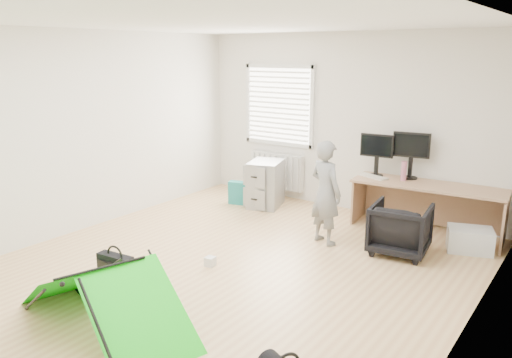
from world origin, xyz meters
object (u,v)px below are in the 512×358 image
Objects in this scene: filing_cabinet at (266,184)px; monitor_left at (377,161)px; storage_crate at (470,240)px; monitor_right at (411,162)px; office_chair at (400,229)px; kite at (104,298)px; thermos at (404,171)px; laptop_bag at (116,269)px; desk at (426,208)px; person at (326,193)px.

monitor_left is at bearing -7.72° from filing_cabinet.
monitor_left is 1.66m from storage_crate.
monitor_left is at bearing -171.53° from monitor_right.
office_chair is (0.29, -1.10, -0.60)m from monitor_right.
monitor_left is at bearing 97.21° from kite.
filing_cabinet is 2.18m from thermos.
monitor_right is 0.20m from thermos.
kite reaches higher than laptop_bag.
office_chair is (2.44, -0.65, -0.05)m from filing_cabinet.
desk is at bearing -11.63° from filing_cabinet.
storage_crate is (0.69, 0.57, -0.17)m from office_chair.
desk is at bearing 87.35° from kite.
office_chair is at bearing -96.44° from desk.
thermos is 0.20× the size of person.
desk is at bearing -9.50° from monitor_left.
laptop_bag is at bearing -126.97° from desk.
laptop_bag is (-0.64, 0.64, -0.13)m from kite.
filing_cabinet reaches higher than kite.
thermos reaches higher than laptop_bag.
monitor_right is at bearing 146.39° from desk.
thermos is at bearing -10.54° from monitor_left.
monitor_left is (1.71, 0.31, 0.53)m from filing_cabinet.
thermos reaches higher than storage_crate.
desk is 2.72× the size of filing_cabinet.
monitor_right is 4.52m from kite.
thermos reaches higher than filing_cabinet.
person is at bearing -134.11° from desk.
storage_crate is 4.24m from laptop_bag.
thermos reaches higher than office_chair.
office_chair is 0.37× the size of kite.
laptop_bag is at bearing 42.72° from office_chair.
storage_crate is at bearing -134.31° from person.
person reaches higher than monitor_left.
kite is (-1.23, -4.30, -0.63)m from monitor_right.
filing_cabinet reaches higher than storage_crate.
office_chair is at bearing -32.81° from filing_cabinet.
office_chair is at bearing 43.40° from laptop_bag.
monitor_right is (0.44, 0.14, 0.02)m from monitor_left.
office_chair is 1.01m from person.
filing_cabinet is at bearing 88.50° from laptop_bag.
monitor_right reaches higher than monitor_left.
person is at bearing -47.75° from filing_cabinet.
office_chair is at bearing -70.76° from thermos.
filing_cabinet is at bearing -22.07° from office_chair.
desk is 3.96× the size of monitor_right.
person reaches higher than desk.
person reaches higher than thermos.
storage_crate is (1.01, -0.36, -0.67)m from thermos.
thermos is 0.52× the size of storage_crate.
storage_crate is (2.21, 3.77, -0.14)m from kite.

